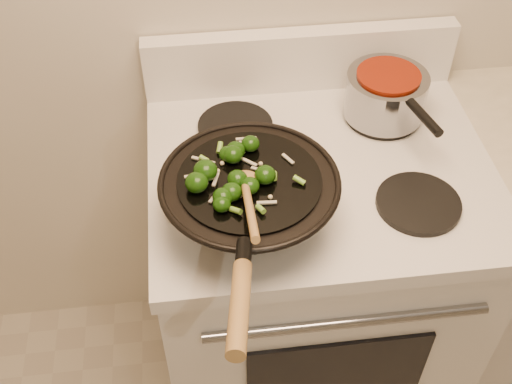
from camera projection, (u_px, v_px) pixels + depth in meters
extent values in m
cube|color=white|center=(309.00, 289.00, 1.80)|extent=(0.76, 0.64, 0.88)
cube|color=white|center=(320.00, 171.00, 1.47)|extent=(0.78, 0.66, 0.04)
cube|color=white|center=(300.00, 60.00, 1.60)|extent=(0.78, 0.05, 0.16)
cylinder|color=gray|center=(347.00, 323.00, 1.32)|extent=(0.60, 0.02, 0.02)
cube|color=black|center=(336.00, 375.00, 1.49)|extent=(0.42, 0.01, 0.28)
cylinder|color=black|center=(250.00, 219.00, 1.33)|extent=(0.18, 0.18, 0.01)
cylinder|color=black|center=(418.00, 203.00, 1.36)|extent=(0.18, 0.18, 0.01)
cylinder|color=black|center=(235.00, 126.00, 1.53)|extent=(0.18, 0.18, 0.01)
cylinder|color=black|center=(382.00, 115.00, 1.57)|extent=(0.18, 0.18, 0.01)
torus|color=black|center=(249.00, 181.00, 1.25)|extent=(0.36, 0.36, 0.01)
cylinder|color=black|center=(249.00, 180.00, 1.25)|extent=(0.28, 0.28, 0.01)
cylinder|color=black|center=(244.00, 253.00, 1.09)|extent=(0.04, 0.06, 0.04)
cylinder|color=#9F763E|center=(239.00, 307.00, 0.99)|extent=(0.06, 0.19, 0.06)
ellipsoid|color=#133508|center=(228.00, 154.00, 1.27)|extent=(0.04, 0.04, 0.03)
cylinder|color=#547E2D|center=(233.00, 156.00, 1.28)|extent=(0.02, 0.01, 0.01)
ellipsoid|color=#133508|center=(232.00, 192.00, 1.20)|extent=(0.04, 0.04, 0.03)
ellipsoid|color=#133508|center=(205.00, 171.00, 1.23)|extent=(0.05, 0.05, 0.04)
ellipsoid|color=#133508|center=(233.00, 154.00, 1.27)|extent=(0.04, 0.04, 0.03)
cylinder|color=#547E2D|center=(239.00, 158.00, 1.28)|extent=(0.02, 0.01, 0.01)
ellipsoid|color=#133508|center=(207.00, 172.00, 1.24)|extent=(0.04, 0.04, 0.03)
ellipsoid|color=#133508|center=(237.00, 179.00, 1.22)|extent=(0.04, 0.04, 0.03)
ellipsoid|color=#133508|center=(223.00, 197.00, 1.19)|extent=(0.04, 0.04, 0.03)
cylinder|color=#547E2D|center=(229.00, 200.00, 1.20)|extent=(0.02, 0.01, 0.01)
ellipsoid|color=#133508|center=(265.00, 175.00, 1.23)|extent=(0.04, 0.04, 0.04)
ellipsoid|color=#133508|center=(250.00, 186.00, 1.21)|extent=(0.04, 0.04, 0.03)
ellipsoid|color=#133508|center=(236.00, 150.00, 1.28)|extent=(0.04, 0.04, 0.03)
cylinder|color=#547E2D|center=(241.00, 153.00, 1.29)|extent=(0.02, 0.02, 0.02)
ellipsoid|color=#133508|center=(250.00, 144.00, 1.29)|extent=(0.04, 0.04, 0.03)
ellipsoid|color=#133508|center=(197.00, 183.00, 1.21)|extent=(0.05, 0.05, 0.04)
ellipsoid|color=#133508|center=(222.00, 204.00, 1.18)|extent=(0.03, 0.03, 0.03)
cylinder|color=#547E2D|center=(227.00, 206.00, 1.19)|extent=(0.01, 0.02, 0.01)
cube|color=beige|center=(288.00, 159.00, 1.28)|extent=(0.02, 0.03, 0.00)
cube|color=beige|center=(267.00, 203.00, 1.20)|extent=(0.04, 0.01, 0.00)
cube|color=beige|center=(246.00, 139.00, 1.32)|extent=(0.04, 0.01, 0.00)
cube|color=beige|center=(262.00, 171.00, 1.26)|extent=(0.04, 0.03, 0.00)
cube|color=beige|center=(214.00, 197.00, 1.21)|extent=(0.03, 0.03, 0.00)
cube|color=beige|center=(250.00, 162.00, 1.27)|extent=(0.03, 0.03, 0.00)
cube|color=beige|center=(243.00, 195.00, 1.21)|extent=(0.04, 0.02, 0.00)
cube|color=beige|center=(216.00, 180.00, 1.24)|extent=(0.02, 0.04, 0.00)
cube|color=beige|center=(236.00, 146.00, 1.31)|extent=(0.03, 0.03, 0.00)
cube|color=beige|center=(194.00, 175.00, 1.25)|extent=(0.04, 0.01, 0.00)
cube|color=beige|center=(203.00, 160.00, 1.28)|extent=(0.05, 0.03, 0.00)
cylinder|color=#6CA936|center=(210.00, 172.00, 1.25)|extent=(0.03, 0.02, 0.01)
cylinder|color=#6CA936|center=(274.00, 176.00, 1.24)|extent=(0.03, 0.03, 0.02)
cylinder|color=#6CA936|center=(261.00, 209.00, 1.18)|extent=(0.02, 0.02, 0.01)
cylinder|color=#6CA936|center=(204.00, 159.00, 1.27)|extent=(0.03, 0.02, 0.02)
cylinder|color=#6CA936|center=(236.00, 210.00, 1.18)|extent=(0.02, 0.01, 0.01)
cylinder|color=#6CA936|center=(299.00, 180.00, 1.23)|extent=(0.03, 0.02, 0.01)
cylinder|color=#6CA936|center=(220.00, 148.00, 1.30)|extent=(0.02, 0.02, 0.01)
sphere|color=beige|center=(270.00, 197.00, 1.21)|extent=(0.01, 0.01, 0.01)
sphere|color=beige|center=(252.00, 146.00, 1.31)|extent=(0.01, 0.01, 0.01)
sphere|color=beige|center=(222.00, 163.00, 1.27)|extent=(0.01, 0.01, 0.01)
sphere|color=beige|center=(261.00, 164.00, 1.27)|extent=(0.01, 0.01, 0.01)
sphere|color=beige|center=(218.00, 171.00, 1.25)|extent=(0.01, 0.01, 0.01)
ellipsoid|color=#9F763E|center=(244.00, 179.00, 1.23)|extent=(0.06, 0.05, 0.02)
cylinder|color=#9F763E|center=(250.00, 208.00, 1.11)|extent=(0.02, 0.23, 0.11)
cylinder|color=gray|center=(385.00, 95.00, 1.52)|extent=(0.19, 0.19, 0.11)
cylinder|color=#701605|center=(389.00, 75.00, 1.48)|extent=(0.15, 0.15, 0.01)
cylinder|color=black|center=(424.00, 117.00, 1.39)|extent=(0.05, 0.12, 0.02)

